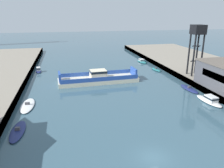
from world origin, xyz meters
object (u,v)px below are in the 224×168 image
Objects in this scene: moored_boat_near_right at (142,61)px; moored_boat_far_left at (18,131)px; moored_boat_far_right at (210,100)px; moored_boat_mid_right at (39,70)px; moored_boat_near_left at (189,89)px; crane_tower at (197,36)px; moored_boat_upstream_b at (28,105)px; chain_ferry at (98,78)px; moored_boat_mid_left at (156,70)px.

moored_boat_near_right is 57.65m from moored_boat_far_left.
moored_boat_far_left is 37.45m from moored_boat_far_right.
moored_boat_far_left is at bearing -89.42° from moored_boat_mid_right.
moored_boat_near_left is 8.24m from moored_boat_far_right.
moored_boat_far_right is 19.92m from crane_tower.
moored_boat_upstream_b is 0.58× the size of crane_tower.
chain_ferry is 28.14m from moored_boat_far_right.
crane_tower reaches higher than moored_boat_near_right.
moored_boat_mid_right reaches higher than moored_boat_near_left.
chain_ferry reaches higher than moored_boat_near_right.
moored_boat_far_right reaches higher than moored_boat_mid_left.
moored_boat_near_right is (-0.88, 32.01, 0.22)m from moored_boat_near_left.
moored_boat_upstream_b is (-37.32, -2.27, -0.02)m from moored_boat_near_left.
moored_boat_mid_left is at bearing 30.34° from moored_boat_upstream_b.
moored_boat_far_right is at bearing -89.43° from moored_boat_mid_left.
moored_boat_mid_left is at bearing 115.20° from crane_tower.
moored_boat_mid_right is 48.14m from crane_tower.
moored_boat_upstream_b is at bearing 89.64° from moored_boat_far_left.
crane_tower reaches higher than moored_boat_far_left.
crane_tower is at bearing -76.16° from moored_boat_near_right.
moored_boat_near_right is at bearing 103.84° from crane_tower.
chain_ferry is at bearing -157.54° from moored_boat_mid_left.
moored_boat_near_left is at bearing 3.49° from moored_boat_upstream_b.
chain_ferry is 4.01× the size of moored_boat_mid_left.
moored_boat_mid_left is (0.41, -12.72, -0.17)m from moored_boat_near_right.
moored_boat_far_right reaches higher than moored_boat_near_right.
crane_tower is at bearing -8.08° from chain_ferry.
moored_boat_near_right is at bearing 9.97° from moored_boat_mid_right.
moored_boat_far_right reaches higher than moored_boat_far_left.
moored_boat_upstream_b is at bearing -167.50° from crane_tower.
moored_boat_near_left is 0.97× the size of moored_boat_far_right.
moored_boat_mid_right is at bearing 139.10° from chain_ferry.
moored_boat_far_left is 10.32m from moored_boat_upstream_b.
moored_boat_upstream_b is 45.17m from crane_tower.
moored_boat_near_right is at bearing 91.57° from moored_boat_near_left.
moored_boat_mid_right is at bearing 156.88° from crane_tower.
crane_tower is at bearing 53.80° from moored_boat_near_left.
chain_ferry is at bearing 38.59° from moored_boat_upstream_b.
moored_boat_upstream_b is at bearing 170.88° from moored_boat_far_right.
chain_ferry is 4.08× the size of moored_boat_mid_right.
chain_ferry is 1.60× the size of crane_tower.
moored_boat_near_right is 28.07m from crane_tower.
moored_boat_mid_right is (-36.89, -6.48, 0.15)m from moored_boat_near_right.
moored_boat_far_right is 0.55× the size of crane_tower.
moored_boat_mid_left is 0.76× the size of moored_boat_far_left.
moored_boat_mid_right reaches higher than moored_boat_upstream_b.
moored_boat_upstream_b is (-36.45, -34.29, -0.24)m from moored_boat_near_right.
moored_boat_mid_left is (20.39, 8.43, -0.76)m from chain_ferry.
moored_boat_near_right is 1.23× the size of moored_boat_mid_left.
moored_boat_near_left is at bearing -27.54° from chain_ferry.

